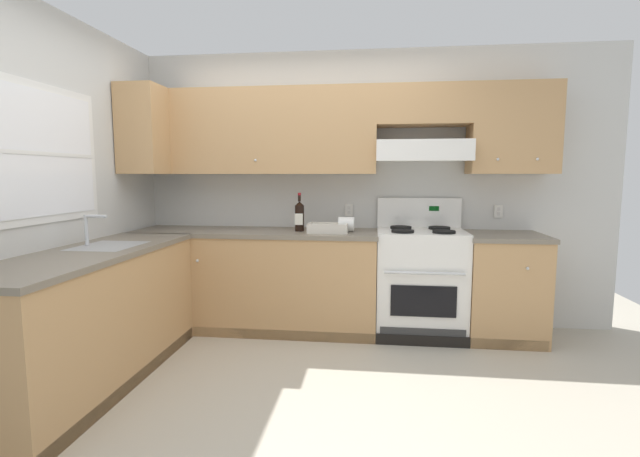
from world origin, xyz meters
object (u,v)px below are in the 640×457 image
stove (420,281)px  bowl (328,229)px  paper_towel_roll (346,224)px  wine_bottle (300,216)px

stove → bowl: (-0.81, -0.08, 0.46)m
bowl → paper_towel_roll: bearing=29.4°
paper_towel_roll → wine_bottle: bearing=-178.6°
wine_bottle → bowl: wine_bottle is taller
wine_bottle → stove: bearing=0.4°
bowl → wine_bottle: bearing=163.9°
stove → paper_towel_roll: size_ratio=8.49×
stove → paper_towel_roll: (-0.66, 0.00, 0.50)m
wine_bottle → paper_towel_roll: size_ratio=2.43×
stove → bowl: bearing=-174.0°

